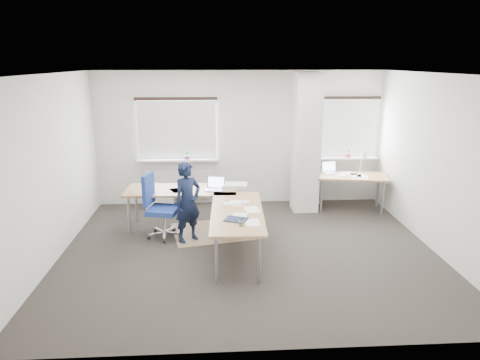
{
  "coord_description": "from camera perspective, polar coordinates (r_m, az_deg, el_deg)",
  "views": [
    {
      "loc": [
        -0.52,
        -6.38,
        2.98
      ],
      "look_at": [
        -0.09,
        0.9,
        0.94
      ],
      "focal_mm": 32.0,
      "sensor_mm": 36.0,
      "label": 1
    }
  ],
  "objects": [
    {
      "name": "person",
      "position": [
        7.23,
        -6.98,
        -2.96
      ],
      "size": [
        0.6,
        0.57,
        1.38
      ],
      "primitive_type": "imported",
      "rotation": [
        0.0,
        0.0,
        0.67
      ],
      "color": "black",
      "rests_on": "ground"
    },
    {
      "name": "task_chair",
      "position": [
        7.57,
        -10.42,
        -5.26
      ],
      "size": [
        0.63,
        0.62,
        1.14
      ],
      "rotation": [
        0.0,
        0.0,
        -0.23
      ],
      "color": "navy",
      "rests_on": "ground"
    },
    {
      "name": "desk_main",
      "position": [
        7.26,
        -4.01,
        -2.81
      ],
      "size": [
        2.41,
        2.69,
        0.96
      ],
      "rotation": [
        0.0,
        0.0,
        -0.04
      ],
      "color": "olive",
      "rests_on": "ground"
    },
    {
      "name": "room_shell",
      "position": [
        6.98,
        2.46,
        5.42
      ],
      "size": [
        6.04,
        5.04,
        2.82
      ],
      "color": "beige",
      "rests_on": "ground"
    },
    {
      "name": "white_crate",
      "position": [
        9.15,
        -10.62,
        -2.62
      ],
      "size": [
        0.56,
        0.42,
        0.32
      ],
      "primitive_type": "cube",
      "rotation": [
        0.0,
        0.0,
        -0.1
      ],
      "color": "white",
      "rests_on": "ground"
    },
    {
      "name": "ground",
      "position": [
        7.06,
        1.17,
        -9.37
      ],
      "size": [
        6.0,
        6.0,
        0.0
      ],
      "primitive_type": "plane",
      "color": "#292521",
      "rests_on": "ground"
    },
    {
      "name": "desk_side",
      "position": [
        9.03,
        14.58,
        0.36
      ],
      "size": [
        1.5,
        0.93,
        1.22
      ],
      "rotation": [
        0.0,
        0.0,
        -0.17
      ],
      "color": "olive",
      "rests_on": "ground"
    },
    {
      "name": "floor_mat",
      "position": [
        7.81,
        -3.8,
        -6.84
      ],
      "size": [
        1.56,
        1.4,
        0.01
      ],
      "primitive_type": "cube",
      "rotation": [
        0.0,
        0.0,
        0.21
      ],
      "color": "olive",
      "rests_on": "ground"
    }
  ]
}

